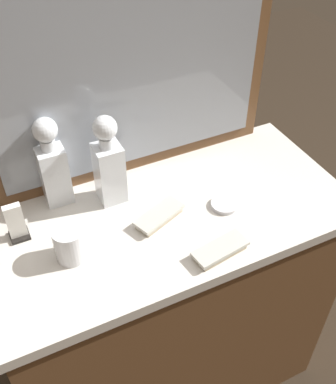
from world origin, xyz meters
TOP-DOWN VIEW (x-y plane):
  - ground_plane at (0.00, 0.00)m, footprint 6.00×6.00m
  - dresser at (0.00, 0.00)m, footprint 1.05×0.51m
  - dresser_mirror at (0.00, 0.24)m, footprint 0.87×0.03m
  - crystal_decanter_far_right at (-0.12, 0.13)m, footprint 0.07×0.07m
  - crystal_decanter_right at (-0.26, 0.19)m, footprint 0.07×0.07m
  - crystal_tumbler_center at (-0.29, -0.03)m, footprint 0.08×0.08m
  - silver_brush_rear at (-0.03, -0.01)m, footprint 0.16×0.11m
  - silver_brush_center at (0.06, -0.19)m, footprint 0.16×0.08m
  - porcelain_dish at (0.16, -0.04)m, footprint 0.08×0.08m
  - napkin_holder at (-0.39, 0.09)m, footprint 0.05×0.05m

SIDE VIEW (x-z plane):
  - ground_plane at x=0.00m, z-range 0.00..0.00m
  - dresser at x=0.00m, z-range 0.00..0.90m
  - porcelain_dish at x=0.16m, z-range 0.90..0.91m
  - silver_brush_rear at x=-0.03m, z-range 0.90..0.92m
  - silver_brush_center at x=0.06m, z-range 0.90..0.92m
  - crystal_tumbler_center at x=-0.29m, z-range 0.89..0.99m
  - napkin_holder at x=-0.39m, z-range 0.89..1.00m
  - crystal_decanter_right at x=-0.26m, z-range 0.87..1.14m
  - crystal_decanter_far_right at x=-0.12m, z-range 0.87..1.14m
  - dresser_mirror at x=0.00m, z-range 0.90..1.67m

